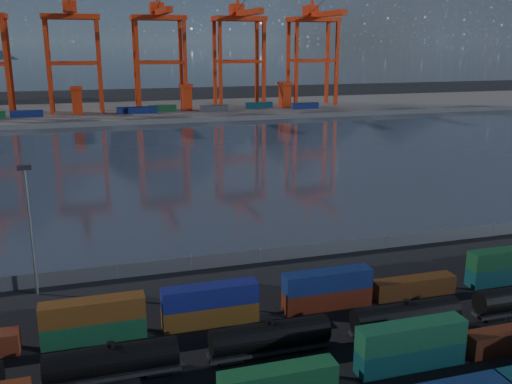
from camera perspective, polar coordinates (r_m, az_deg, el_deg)
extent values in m
plane|color=black|center=(59.26, 8.79, -16.68)|extent=(700.00, 700.00, 0.00)
plane|color=#323948|center=(155.04, -8.05, 3.22)|extent=(700.00, 700.00, 0.00)
cube|color=#514F4C|center=(257.98, -11.75, 7.88)|extent=(700.00, 70.00, 2.00)
cone|color=#1E2630|center=(1915.00, 14.48, 17.95)|extent=(840.00, 840.00, 300.00)
cube|color=#16552B|center=(54.26, 2.24, -18.27)|extent=(10.99, 2.23, 2.38)
cube|color=#0B3D3D|center=(59.44, 15.14, -15.62)|extent=(10.99, 2.23, 2.38)
cube|color=#155131|center=(58.29, 15.30, -13.60)|extent=(10.99, 2.23, 2.38)
cube|color=#154F2E|center=(64.44, -15.85, -13.16)|extent=(10.81, 2.20, 2.34)
cube|color=brown|center=(63.40, -16.00, -11.29)|extent=(10.81, 2.20, 2.34)
cube|color=brown|center=(65.54, -4.57, -12.11)|extent=(10.81, 2.20, 2.34)
cube|color=navy|center=(64.51, -4.61, -10.25)|extent=(10.81, 2.20, 2.34)
cube|color=#5A1C0D|center=(69.53, 7.11, -10.52)|extent=(10.81, 2.20, 2.34)
cube|color=navy|center=(68.57, 7.17, -8.75)|extent=(10.81, 2.20, 2.34)
cube|color=#4E2A0F|center=(74.74, 15.48, -9.11)|extent=(10.81, 2.20, 2.34)
cube|color=#0C3C40|center=(82.50, 23.62, -7.53)|extent=(10.81, 2.20, 2.34)
cube|color=#124724|center=(81.69, 23.79, -6.01)|extent=(10.81, 2.20, 2.34)
cylinder|color=black|center=(56.85, -14.23, -15.92)|extent=(12.25, 2.73, 2.73)
cylinder|color=black|center=(56.10, -14.33, -14.60)|extent=(0.75, 0.75, 0.47)
cube|color=black|center=(57.62, -14.13, -17.22)|extent=(12.72, 1.88, 0.38)
cube|color=black|center=(58.03, -9.73, -17.14)|extent=(2.36, 1.70, 0.57)
cylinder|color=black|center=(59.13, 1.40, -14.14)|extent=(12.25, 2.73, 2.73)
cylinder|color=black|center=(58.42, 1.41, -12.85)|extent=(0.75, 0.75, 0.47)
cube|color=black|center=(59.88, 1.39, -15.41)|extent=(12.72, 1.88, 0.38)
cube|color=black|center=(59.06, -2.68, -16.31)|extent=(2.36, 1.70, 0.57)
cube|color=black|center=(61.35, 5.29, -15.08)|extent=(2.36, 1.70, 0.57)
cylinder|color=black|center=(65.13, 14.76, -11.79)|extent=(12.25, 2.73, 2.73)
cylinder|color=black|center=(64.48, 14.85, -10.59)|extent=(0.75, 0.75, 0.47)
cube|color=black|center=(65.81, 14.67, -12.96)|extent=(12.72, 1.88, 0.38)
cube|color=black|center=(64.04, 11.30, -13.95)|extent=(2.36, 1.70, 0.57)
cube|color=black|center=(68.12, 17.78, -12.56)|extent=(2.36, 1.70, 0.57)
cube|color=black|center=(72.09, 22.49, -11.44)|extent=(2.36, 1.70, 0.57)
cube|color=#595B5E|center=(82.27, 0.41, -6.41)|extent=(160.00, 0.06, 2.00)
cylinder|color=slate|center=(79.37, -20.99, -8.19)|extent=(0.12, 0.12, 2.20)
cylinder|color=slate|center=(79.08, -13.70, -7.68)|extent=(0.12, 0.12, 2.20)
cylinder|color=slate|center=(80.05, -6.50, -7.06)|extent=(0.12, 0.12, 2.20)
cylinder|color=slate|center=(82.24, 0.41, -6.35)|extent=(0.12, 0.12, 2.20)
cylinder|color=slate|center=(85.54, 6.85, -5.60)|extent=(0.12, 0.12, 2.20)
cylinder|color=slate|center=(89.85, 12.73, -4.86)|extent=(0.12, 0.12, 2.20)
cylinder|color=slate|center=(95.01, 18.01, -4.15)|extent=(0.12, 0.12, 2.20)
cylinder|color=slate|center=(100.90, 22.70, -3.49)|extent=(0.12, 0.12, 2.20)
cylinder|color=slate|center=(75.15, -21.57, -3.92)|extent=(0.36, 0.36, 16.00)
cube|color=black|center=(73.07, -22.18, 2.27)|extent=(1.60, 0.40, 0.60)
cube|color=red|center=(246.61, -23.64, 11.15)|extent=(1.44, 1.44, 40.42)
cube|color=red|center=(257.31, -23.38, 11.28)|extent=(1.44, 1.44, 40.42)
cube|color=red|center=(245.38, -20.05, 11.48)|extent=(1.44, 1.44, 40.42)
cube|color=red|center=(256.14, -19.93, 11.59)|extent=(1.44, 1.44, 40.42)
cube|color=red|center=(245.20, -15.35, 11.83)|extent=(1.44, 1.44, 40.42)
cube|color=red|center=(255.96, -15.43, 11.93)|extent=(1.44, 1.44, 40.42)
cube|color=red|center=(245.01, -17.74, 12.14)|extent=(19.76, 1.26, 1.26)
cube|color=red|center=(255.79, -17.72, 12.22)|extent=(19.76, 1.26, 1.26)
cube|color=red|center=(250.44, -18.07, 16.33)|extent=(22.45, 12.57, 1.98)
cube|color=red|center=(239.75, -18.13, 16.85)|extent=(2.69, 43.11, 2.25)
cube|color=red|center=(254.21, -18.13, 17.21)|extent=(5.39, 7.19, 4.49)
cube|color=red|center=(246.15, -11.73, 12.06)|extent=(1.44, 1.44, 40.42)
cube|color=red|center=(256.87, -11.96, 12.15)|extent=(1.44, 1.44, 40.42)
cube|color=red|center=(248.76, -7.09, 12.27)|extent=(1.44, 1.44, 40.42)
cube|color=red|center=(259.37, -7.51, 12.36)|extent=(1.44, 1.44, 40.42)
cube|color=red|center=(247.18, -9.42, 12.64)|extent=(19.76, 1.26, 1.26)
cube|color=red|center=(257.86, -9.75, 12.71)|extent=(19.76, 1.26, 1.26)
cube|color=red|center=(252.56, -9.77, 16.80)|extent=(22.45, 12.57, 1.98)
cube|color=red|center=(241.96, -9.45, 17.34)|extent=(2.69, 43.11, 2.25)
cube|color=red|center=(256.30, -9.92, 17.67)|extent=(5.39, 7.19, 4.49)
cube|color=red|center=(251.82, -3.60, 12.38)|extent=(1.44, 1.44, 40.42)
cube|color=red|center=(262.31, -4.15, 12.47)|extent=(1.44, 1.44, 40.42)
cube|color=red|center=(257.08, 0.80, 12.46)|extent=(1.44, 1.44, 40.42)
cube|color=red|center=(267.36, 0.08, 12.55)|extent=(1.44, 1.44, 40.42)
cube|color=red|center=(254.19, -1.38, 12.89)|extent=(19.76, 1.26, 1.26)
cube|color=red|center=(264.59, -2.02, 12.96)|extent=(19.76, 1.26, 1.26)
cube|color=red|center=(259.42, -1.74, 16.94)|extent=(22.45, 12.57, 1.98)
cube|color=red|center=(249.12, -1.06, 17.45)|extent=(2.69, 43.11, 2.25)
cube|color=red|center=(263.07, -1.96, 17.79)|extent=(5.39, 7.19, 4.49)
cube|color=red|center=(262.08, 4.05, 12.47)|extent=(1.44, 1.44, 40.42)
cube|color=red|center=(272.18, 3.23, 12.57)|extent=(1.44, 1.44, 40.42)
cube|color=red|center=(269.71, 8.07, 12.43)|extent=(1.44, 1.44, 40.42)
cube|color=red|center=(279.54, 7.13, 12.54)|extent=(1.44, 1.44, 40.42)
cube|color=red|center=(265.67, 6.10, 12.89)|extent=(19.76, 1.26, 1.26)
cube|color=red|center=(275.63, 5.22, 12.98)|extent=(19.76, 1.26, 1.26)
cube|color=red|center=(270.68, 5.75, 16.79)|extent=(22.45, 12.57, 1.98)
cube|color=red|center=(260.82, 6.71, 17.23)|extent=(2.69, 43.11, 2.25)
cube|color=red|center=(274.17, 5.48, 17.61)|extent=(5.39, 7.19, 4.49)
cube|color=navy|center=(242.62, -11.28, 8.03)|extent=(12.00, 2.44, 2.60)
cube|color=navy|center=(255.70, 4.94, 8.59)|extent=(12.00, 2.44, 2.60)
cube|color=navy|center=(243.63, -12.33, 8.00)|extent=(12.00, 2.44, 2.60)
cube|color=#3F4244|center=(245.34, -4.24, 8.35)|extent=(12.00, 2.44, 2.60)
cube|color=navy|center=(243.28, -21.93, 7.27)|extent=(12.00, 2.44, 2.60)
cube|color=#144C23|center=(248.34, -9.38, 8.27)|extent=(12.00, 2.44, 2.60)
cube|color=#0C3842|center=(256.85, 0.31, 8.68)|extent=(12.00, 2.44, 2.60)
cube|color=red|center=(246.41, -17.46, 8.61)|extent=(4.00, 6.00, 10.00)
cube|color=red|center=(245.93, -17.56, 9.88)|extent=(5.00, 7.00, 1.20)
cube|color=red|center=(250.07, -6.98, 9.25)|extent=(4.00, 6.00, 10.00)
cube|color=red|center=(249.61, -7.02, 10.51)|extent=(5.00, 7.00, 1.20)
cube|color=red|center=(261.55, 2.90, 9.58)|extent=(4.00, 6.00, 10.00)
cube|color=red|center=(261.10, 2.92, 10.79)|extent=(5.00, 7.00, 1.20)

